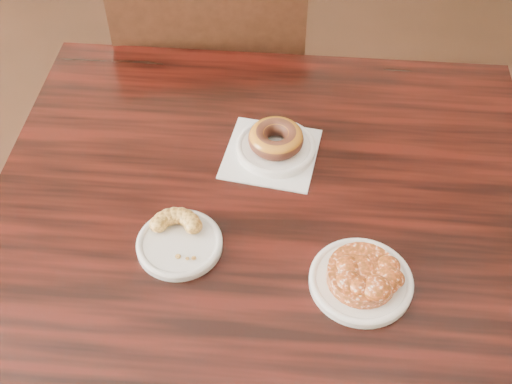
{
  "coord_description": "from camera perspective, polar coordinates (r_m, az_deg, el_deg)",
  "views": [
    {
      "loc": [
        -0.01,
        -0.47,
        1.63
      ],
      "look_at": [
        0.07,
        0.26,
        0.8
      ],
      "focal_mm": 45.0,
      "sensor_mm": 36.0,
      "label": 1
    }
  ],
  "objects": [
    {
      "name": "chair_far",
      "position": [
        1.88,
        -3.94,
        9.62
      ],
      "size": [
        0.5,
        0.5,
        0.9
      ],
      "primitive_type": null,
      "rotation": [
        0.0,
        0.0,
        3.12
      ],
      "color": "black",
      "rests_on": "floor"
    },
    {
      "name": "cafe_table",
      "position": [
        1.43,
        0.58,
        -12.54
      ],
      "size": [
        1.19,
        1.19,
        0.75
      ],
      "primitive_type": "cube",
      "rotation": [
        0.0,
        0.0,
        -0.2
      ],
      "color": "black",
      "rests_on": "floor"
    },
    {
      "name": "plate_cruller",
      "position": [
        1.1,
        -6.81,
        -4.63
      ],
      "size": [
        0.15,
        0.15,
        0.01
      ],
      "primitive_type": "cylinder",
      "color": "silver",
      "rests_on": "cafe_table"
    },
    {
      "name": "napkin",
      "position": [
        1.24,
        1.34,
        3.42
      ],
      "size": [
        0.22,
        0.22,
        0.0
      ],
      "primitive_type": "cube",
      "rotation": [
        0.0,
        0.0,
        -0.34
      ],
      "color": "white",
      "rests_on": "cafe_table"
    },
    {
      "name": "glazed_donut",
      "position": [
        1.22,
        1.78,
        4.78
      ],
      "size": [
        0.11,
        0.11,
        0.04
      ],
      "primitive_type": "torus",
      "color": "#975F16",
      "rests_on": "plate_donut"
    },
    {
      "name": "apple_fritter",
      "position": [
        1.04,
        9.46,
        -7.08
      ],
      "size": [
        0.15,
        0.15,
        0.04
      ],
      "primitive_type": null,
      "color": "#4A2208",
      "rests_on": "plate_fritter"
    },
    {
      "name": "plate_donut",
      "position": [
        1.24,
        1.75,
        3.95
      ],
      "size": [
        0.15,
        0.15,
        0.01
      ],
      "primitive_type": "cylinder",
      "color": "white",
      "rests_on": "napkin"
    },
    {
      "name": "cruller_fragment",
      "position": [
        1.08,
        -6.91,
        -3.98
      ],
      "size": [
        0.11,
        0.11,
        0.03
      ],
      "primitive_type": null,
      "color": "brown",
      "rests_on": "plate_cruller"
    },
    {
      "name": "plate_fritter",
      "position": [
        1.06,
        9.3,
        -7.84
      ],
      "size": [
        0.17,
        0.17,
        0.01
      ],
      "primitive_type": "cylinder",
      "color": "white",
      "rests_on": "cafe_table"
    }
  ]
}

